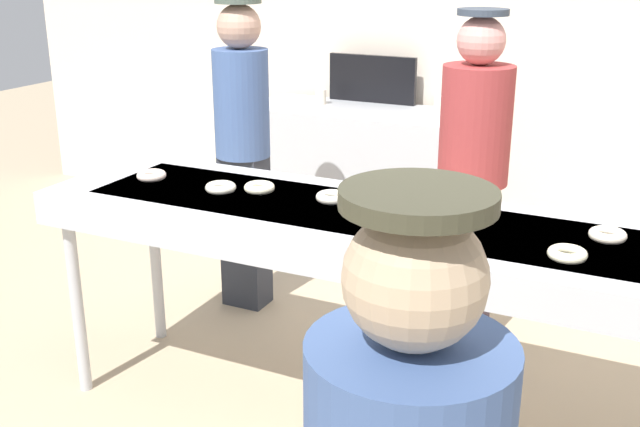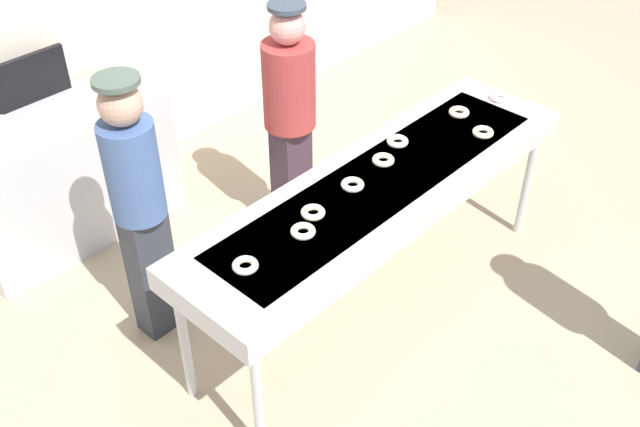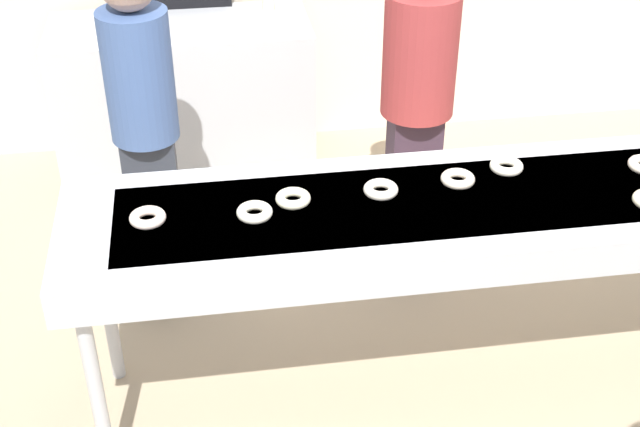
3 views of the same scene
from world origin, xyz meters
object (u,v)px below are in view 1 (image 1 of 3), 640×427
menu_display (372,79)px  sugar_donut_8 (259,187)px  sugar_donut_0 (567,254)px  paper_cup_0 (440,104)px  sugar_donut_6 (332,197)px  worker_assistant (243,142)px  sugar_donut_7 (221,187)px  fryer_conveyor (363,231)px  worker_baker (473,162)px  sugar_donut_1 (608,235)px  sugar_donut_5 (151,175)px  paper_cup_1 (321,97)px  sugar_donut_2 (406,205)px  prep_counter (356,176)px  sugar_donut_3 (464,208)px

menu_display → sugar_donut_8: bearing=-80.0°
sugar_donut_0 → paper_cup_0: size_ratio=1.30×
sugar_donut_6 → worker_assistant: worker_assistant is taller
menu_display → sugar_donut_7: bearing=-83.9°
fryer_conveyor → worker_baker: bearing=78.5°
sugar_donut_1 → sugar_donut_8: same height
sugar_donut_5 → paper_cup_0: 2.30m
paper_cup_0 → menu_display: 0.55m
fryer_conveyor → sugar_donut_6: bearing=156.8°
sugar_donut_5 → paper_cup_1: 2.10m
sugar_donut_0 → sugar_donut_1: bearing=67.9°
sugar_donut_2 → sugar_donut_7: 0.80m
sugar_donut_2 → sugar_donut_1: bearing=-0.5°
sugar_donut_2 → sugar_donut_5: same height
sugar_donut_6 → sugar_donut_8: size_ratio=1.00×
sugar_donut_0 → sugar_donut_7: bearing=174.5°
sugar_donut_0 → sugar_donut_7: (-1.46, 0.14, 0.00)m
sugar_donut_7 → sugar_donut_5: bearing=176.7°
worker_baker → paper_cup_0: worker_baker is taller
fryer_conveyor → worker_assistant: (-1.07, 0.85, 0.06)m
fryer_conveyor → sugar_donut_7: bearing=-179.0°
fryer_conveyor → worker_baker: size_ratio=1.61×
sugar_donut_2 → sugar_donut_8: bearing=-176.0°
fryer_conveyor → sugar_donut_7: size_ratio=20.84×
sugar_donut_8 → paper_cup_0: 2.16m
sugar_donut_6 → worker_baker: 0.94m
sugar_donut_0 → fryer_conveyor: bearing=169.4°
sugar_donut_5 → sugar_donut_6: bearing=4.1°
sugar_donut_0 → worker_assistant: size_ratio=0.08×
sugar_donut_7 → menu_display: bearing=96.1°
menu_display → prep_counter: bearing=-90.0°
sugar_donut_7 → paper_cup_0: size_ratio=1.30×
sugar_donut_3 → menu_display: menu_display is taller
fryer_conveyor → sugar_donut_0: 0.82m
sugar_donut_8 → paper_cup_1: (-0.69, 2.05, 0.00)m
prep_counter → paper_cup_0: 0.76m
menu_display → sugar_donut_1: bearing=-50.9°
sugar_donut_6 → worker_assistant: 1.19m
sugar_donut_3 → sugar_donut_8: (-0.86, -0.11, 0.00)m
sugar_donut_0 → sugar_donut_8: 1.33m
fryer_conveyor → menu_display: bearing=111.3°
worker_assistant → sugar_donut_3: bearing=152.2°
sugar_donut_3 → worker_baker: size_ratio=0.08×
fryer_conveyor → sugar_donut_2: (0.14, 0.11, 0.10)m
sugar_donut_1 → sugar_donut_6: (-1.07, -0.03, 0.00)m
sugar_donut_1 → paper_cup_1: 2.91m
sugar_donut_2 → worker_assistant: (-1.21, 0.75, -0.03)m
sugar_donut_0 → sugar_donut_1: (0.10, 0.25, 0.00)m
sugar_donut_0 → sugar_donut_6: bearing=167.0°
sugar_donut_2 → worker_baker: 0.83m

